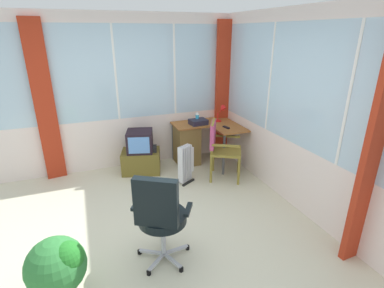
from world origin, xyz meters
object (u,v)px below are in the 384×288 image
object	(u,v)px
desk	(190,142)
potted_plant	(58,266)
paper_tray	(198,122)
tv_on_stand	(141,154)
desk_lamp	(223,111)
tv_remote	(226,127)
wooden_armchair	(218,143)
office_chair	(160,213)
space_heater	(186,164)
spray_bottle	(197,118)

from	to	relation	value
desk	potted_plant	size ratio (longest dim) A/B	1.84
desk	paper_tray	bearing A→B (deg)	-20.92
desk	tv_on_stand	bearing A→B (deg)	-175.99
desk_lamp	paper_tray	xyz separation A→B (m)	(-0.48, 0.00, -0.16)
paper_tray	potted_plant	xyz separation A→B (m)	(-2.28, -2.31, -0.45)
tv_remote	potted_plant	distance (m)	3.31
tv_remote	potted_plant	world-z (taller)	tv_remote
potted_plant	wooden_armchair	bearing A→B (deg)	34.80
desk	office_chair	xyz separation A→B (m)	(-1.17, -2.29, 0.21)
paper_tray	space_heater	bearing A→B (deg)	-126.06
paper_tray	space_heater	world-z (taller)	paper_tray
desk_lamp	wooden_armchair	size ratio (longest dim) A/B	0.33
tv_on_stand	spray_bottle	bearing A→B (deg)	3.88
tv_remote	paper_tray	size ratio (longest dim) A/B	0.50
desk	tv_remote	world-z (taller)	tv_remote
desk_lamp	tv_on_stand	distance (m)	1.67
space_heater	potted_plant	xyz separation A→B (m)	(-1.82, -1.68, 0.02)
desk_lamp	tv_remote	world-z (taller)	desk_lamp
tv_remote	potted_plant	bearing A→B (deg)	-154.84
tv_on_stand	desk	bearing A→B (deg)	4.01
desk	desk_lamp	world-z (taller)	desk_lamp
potted_plant	desk_lamp	bearing A→B (deg)	39.86
potted_plant	office_chair	bearing A→B (deg)	4.32
desk	spray_bottle	bearing A→B (deg)	3.07
desk_lamp	paper_tray	size ratio (longest dim) A/B	1.08
desk	tv_remote	distance (m)	0.75
paper_tray	potted_plant	bearing A→B (deg)	-134.62
spray_bottle	paper_tray	size ratio (longest dim) A/B	0.72
spray_bottle	space_heater	distance (m)	0.99
tv_remote	office_chair	distance (m)	2.52
desk_lamp	paper_tray	bearing A→B (deg)	179.66
tv_on_stand	potted_plant	bearing A→B (deg)	-117.89
desk	potted_plant	world-z (taller)	desk
paper_tray	tv_on_stand	bearing A→B (deg)	-179.46
desk_lamp	wooden_armchair	distance (m)	0.84
desk	space_heater	xyz separation A→B (m)	(-0.32, -0.69, -0.08)
desk	wooden_armchair	xyz separation A→B (m)	(0.23, -0.72, 0.21)
wooden_armchair	spray_bottle	bearing A→B (deg)	96.33
wooden_armchair	office_chair	bearing A→B (deg)	-131.63
desk_lamp	potted_plant	size ratio (longest dim) A/B	0.54
spray_bottle	paper_tray	world-z (taller)	spray_bottle
office_chair	desk	bearing A→B (deg)	62.99
paper_tray	potted_plant	size ratio (longest dim) A/B	0.50
office_chair	tv_on_stand	size ratio (longest dim) A/B	1.41
tv_on_stand	potted_plant	world-z (taller)	tv_on_stand
tv_on_stand	space_heater	distance (m)	0.87
paper_tray	space_heater	distance (m)	0.91
paper_tray	tv_on_stand	distance (m)	1.16
tv_remote	spray_bottle	xyz separation A→B (m)	(-0.37, 0.43, 0.09)
paper_tray	tv_remote	bearing A→B (deg)	-44.59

